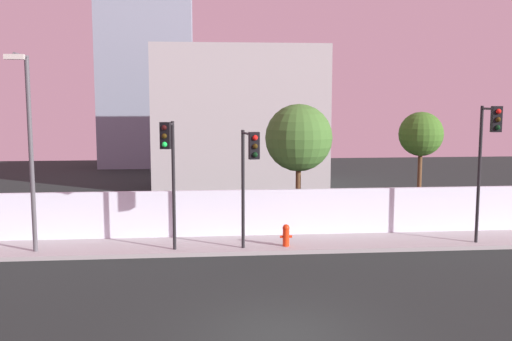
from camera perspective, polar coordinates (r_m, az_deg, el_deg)
name	(u,v)px	position (r m, az deg, el deg)	size (l,w,h in m)	color
ground_plane	(282,336)	(14.01, 2.62, -15.98)	(80.00, 80.00, 0.00)	black
sidewalk	(252,245)	(21.73, -0.35, -7.35)	(36.00, 2.40, 0.15)	#9A9A9A
perimeter_wall	(250,213)	(22.77, -0.63, -4.16)	(36.00, 0.18, 1.80)	silver
traffic_light_left	(169,158)	(20.00, -8.56, 1.22)	(0.45, 1.08, 4.57)	black
traffic_light_center	(488,145)	(22.27, 21.89, 2.31)	(0.34, 1.32, 5.09)	black
traffic_light_right	(249,164)	(19.73, -0.69, 0.66)	(0.52, 1.63, 4.25)	black
street_lamp_curbside	(29,139)	(21.19, -21.49, 2.93)	(0.61, 1.71, 6.80)	#4C4C51
fire_hydrant	(286,234)	(21.20, 2.98, -6.31)	(0.44, 0.26, 0.81)	red
roadside_tree_leftmost	(299,138)	(23.81, 4.22, 3.20)	(2.77, 2.77, 5.29)	brown
roadside_tree_midleft	(421,135)	(25.17, 15.95, 3.39)	(1.85, 1.85, 4.95)	brown
low_building_distant	(239,117)	(36.35, -1.71, 5.25)	(10.47, 6.00, 8.66)	#A5A5A5
tower_on_skyline	(145,21)	(48.87, -10.86, 14.28)	(7.47, 5.00, 23.45)	#7F8FA1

